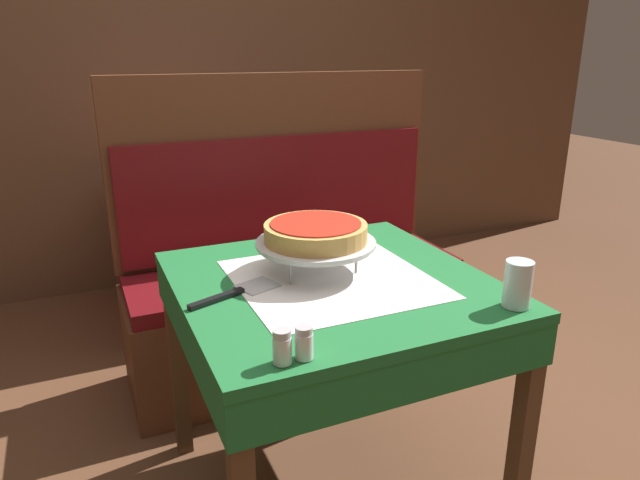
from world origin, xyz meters
name	(u,v)px	position (x,y,z in m)	size (l,w,h in m)	color
dining_table_front	(332,309)	(0.00, 0.00, 0.64)	(0.84, 0.84, 0.73)	#1E6B33
dining_table_rear	(182,197)	(-0.13, 1.51, 0.63)	(0.68, 0.68, 0.73)	red
booth_bench	(292,288)	(0.18, 0.77, 0.36)	(1.39, 0.47, 1.25)	brown
back_wall_panel	(181,75)	(0.00, 2.02, 1.20)	(6.00, 0.04, 2.40)	brown
pizza_pan_stand	(316,244)	(-0.02, 0.07, 0.81)	(0.34, 0.34, 0.09)	#ADADB2
deep_dish_pizza	(316,232)	(-0.02, 0.07, 0.85)	(0.29, 0.29, 0.05)	tan
pizza_server	(236,292)	(-0.27, 0.01, 0.74)	(0.26, 0.14, 0.01)	#BCBCC1
water_glass_near	(518,284)	(0.34, -0.35, 0.79)	(0.07, 0.07, 0.12)	silver
salt_shaker	(282,347)	(-0.28, -0.37, 0.77)	(0.04, 0.04, 0.07)	silver
pepper_shaker	(304,343)	(-0.23, -0.37, 0.77)	(0.04, 0.04, 0.07)	silver
condiment_caddy	(167,170)	(-0.19, 1.54, 0.77)	(0.14, 0.14, 0.17)	black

